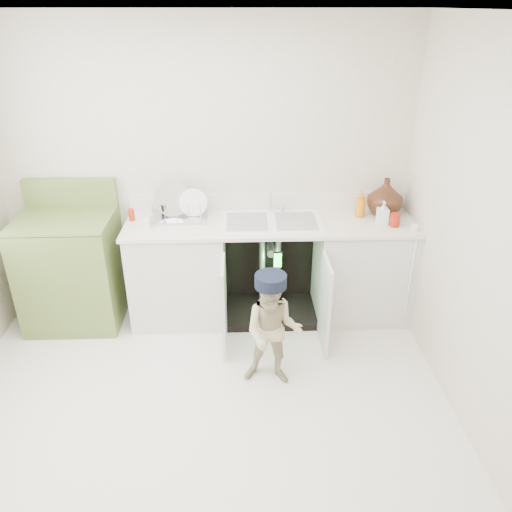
% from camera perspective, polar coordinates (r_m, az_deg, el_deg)
% --- Properties ---
extents(ground, '(3.50, 3.50, 0.00)m').
position_cam_1_polar(ground, '(3.66, -6.20, -17.02)').
color(ground, silver).
rests_on(ground, ground).
extents(room_shell, '(6.00, 5.50, 1.26)m').
position_cam_1_polar(room_shell, '(2.94, -7.40, 0.85)').
color(room_shell, beige).
rests_on(room_shell, ground).
extents(counter_run, '(2.44, 1.02, 1.22)m').
position_cam_1_polar(counter_run, '(4.37, 2.05, -1.20)').
color(counter_run, silver).
rests_on(counter_run, ground).
extents(avocado_stove, '(0.78, 0.65, 1.21)m').
position_cam_1_polar(avocado_stove, '(4.55, -20.27, -1.38)').
color(avocado_stove, '#5B7031').
rests_on(avocado_stove, ground).
extents(repair_worker, '(0.47, 0.78, 0.89)m').
position_cam_1_polar(repair_worker, '(3.59, 1.96, -8.47)').
color(repair_worker, beige).
rests_on(repair_worker, ground).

